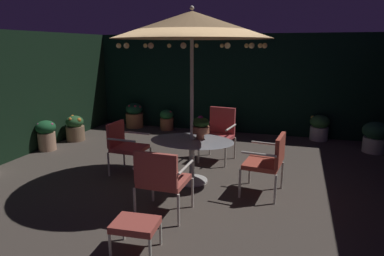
% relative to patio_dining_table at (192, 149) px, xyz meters
% --- Properties ---
extents(ground_plane, '(8.10, 7.87, 0.02)m').
position_rel_patio_dining_table_xyz_m(ground_plane, '(-0.04, -0.01, -0.59)').
color(ground_plane, '#4A4139').
extents(hedge_backdrop_rear, '(8.10, 0.30, 2.57)m').
position_rel_patio_dining_table_xyz_m(hedge_backdrop_rear, '(-0.04, 3.77, 0.70)').
color(hedge_backdrop_rear, black).
rests_on(hedge_backdrop_rear, ground_plane).
extents(patio_dining_table, '(1.42, 1.01, 0.74)m').
position_rel_patio_dining_table_xyz_m(patio_dining_table, '(0.00, 0.00, 0.00)').
color(patio_dining_table, silver).
rests_on(patio_dining_table, ground_plane).
extents(patio_umbrella, '(2.51, 2.51, 2.86)m').
position_rel_patio_dining_table_xyz_m(patio_umbrella, '(0.00, -0.00, 1.99)').
color(patio_umbrella, silver).
rests_on(patio_umbrella, ground_plane).
extents(centerpiece_planter, '(0.30, 0.30, 0.40)m').
position_rel_patio_dining_table_xyz_m(centerpiece_planter, '(0.12, 0.10, 0.38)').
color(centerpiece_planter, '#AB6449').
rests_on(centerpiece_planter, patio_dining_table).
extents(patio_chair_north, '(0.67, 0.62, 0.95)m').
position_rel_patio_dining_table_xyz_m(patio_chair_north, '(-0.03, -1.29, -0.02)').
color(patio_chair_north, silver).
rests_on(patio_chair_north, ground_plane).
extents(patio_chair_northeast, '(0.63, 0.70, 0.96)m').
position_rel_patio_dining_table_xyz_m(patio_chair_northeast, '(1.28, -0.14, -0.01)').
color(patio_chair_northeast, silver).
rests_on(patio_chair_northeast, ground_plane).
extents(patio_chair_east, '(0.67, 0.69, 1.05)m').
position_rel_patio_dining_table_xyz_m(patio_chair_east, '(0.18, 1.29, 0.02)').
color(patio_chair_east, silver).
rests_on(patio_chair_east, ground_plane).
extents(patio_chair_southeast, '(0.62, 0.59, 0.93)m').
position_rel_patio_dining_table_xyz_m(patio_chair_southeast, '(-1.28, 0.05, -0.03)').
color(patio_chair_southeast, silver).
rests_on(patio_chair_southeast, ground_plane).
extents(ottoman_footrest, '(0.52, 0.42, 0.36)m').
position_rel_patio_dining_table_xyz_m(ottoman_footrest, '(0.00, -2.13, -0.27)').
color(ottoman_footrest, silver).
rests_on(ottoman_footrest, ground_plane).
extents(potted_plant_right_far, '(0.44, 0.44, 0.63)m').
position_rel_patio_dining_table_xyz_m(potted_plant_right_far, '(-0.10, 3.29, -0.27)').
color(potted_plant_right_far, '#A56F51').
rests_on(potted_plant_right_far, ground_plane).
extents(potted_plant_left_far, '(0.37, 0.37, 0.56)m').
position_rel_patio_dining_table_xyz_m(potted_plant_left_far, '(-1.76, 3.33, -0.29)').
color(potted_plant_left_far, '#A95F3E').
rests_on(potted_plant_left_far, ground_plane).
extents(potted_plant_left_near, '(0.47, 0.47, 0.62)m').
position_rel_patio_dining_table_xyz_m(potted_plant_left_near, '(2.20, 3.46, -0.25)').
color(potted_plant_left_near, silver).
rests_on(potted_plant_left_near, ground_plane).
extents(potted_plant_right_near, '(0.49, 0.49, 0.69)m').
position_rel_patio_dining_table_xyz_m(potted_plant_right_near, '(-2.74, 3.33, -0.23)').
color(potted_plant_right_near, '#AD6741').
rests_on(potted_plant_right_near, ground_plane).
extents(potted_plant_back_right, '(0.43, 0.43, 0.67)m').
position_rel_patio_dining_table_xyz_m(potted_plant_back_right, '(-3.61, 0.78, -0.22)').
color(potted_plant_back_right, tan).
rests_on(potted_plant_back_right, ground_plane).
extents(potted_plant_back_center, '(0.55, 0.55, 0.67)m').
position_rel_patio_dining_table_xyz_m(potted_plant_back_center, '(3.30, 2.76, -0.22)').
color(potted_plant_back_center, beige).
rests_on(potted_plant_back_center, ground_plane).
extents(potted_plant_back_left, '(0.44, 0.44, 0.61)m').
position_rel_patio_dining_table_xyz_m(potted_plant_back_left, '(-3.50, 1.65, -0.27)').
color(potted_plant_back_left, '#8C6C4F').
rests_on(potted_plant_back_left, ground_plane).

